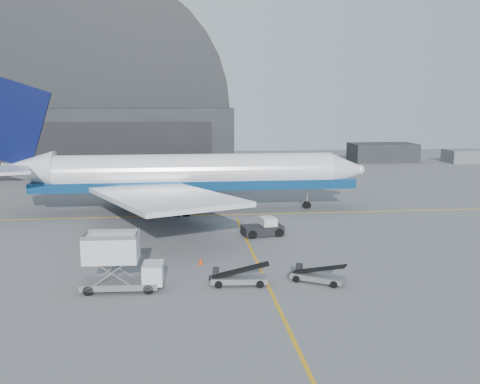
{
  "coord_description": "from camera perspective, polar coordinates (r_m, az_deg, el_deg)",
  "views": [
    {
      "loc": [
        -6.08,
        -41.71,
        13.41
      ],
      "look_at": [
        -0.5,
        9.69,
        4.5
      ],
      "focal_mm": 40.0,
      "sensor_mm": 36.0,
      "label": 1
    }
  ],
  "objects": [
    {
      "name": "hangar",
      "position": [
        107.9,
        -14.81,
        7.4
      ],
      "size": [
        50.0,
        28.3,
        28.0
      ],
      "color": "black",
      "rests_on": "ground"
    },
    {
      "name": "belt_loader_b",
      "position": [
        40.63,
        8.21,
        -8.86
      ],
      "size": [
        4.05,
        3.19,
        1.6
      ],
      "rotation": [
        0.0,
        0.0,
        -0.55
      ],
      "color": "slate",
      "rests_on": "ground"
    },
    {
      "name": "catering_truck",
      "position": [
        39.15,
        -12.79,
        -7.41
      ],
      "size": [
        5.84,
        2.41,
        3.96
      ],
      "rotation": [
        0.0,
        0.0,
        -0.04
      ],
      "color": "slate",
      "rests_on": "ground"
    },
    {
      "name": "distant_bldg_a",
      "position": [
        122.69,
        14.92,
        3.17
      ],
      "size": [
        14.0,
        8.0,
        4.0
      ],
      "primitive_type": "cube",
      "color": "black",
      "rests_on": "ground"
    },
    {
      "name": "belt_loader_a",
      "position": [
        39.71,
        -0.18,
        -9.17
      ],
      "size": [
        4.46,
        1.82,
        1.68
      ],
      "rotation": [
        0.0,
        0.0,
        -0.08
      ],
      "color": "slate",
      "rests_on": "ground"
    },
    {
      "name": "traffic_cone",
      "position": [
        44.66,
        -4.23,
        -7.35
      ],
      "size": [
        0.4,
        0.4,
        0.58
      ],
      "color": "red",
      "rests_on": "ground"
    },
    {
      "name": "distant_bldg_b",
      "position": [
        126.28,
        22.8,
        2.92
      ],
      "size": [
        8.0,
        6.0,
        2.8
      ],
      "primitive_type": "cube",
      "color": "slate",
      "rests_on": "ground"
    },
    {
      "name": "ground",
      "position": [
        44.23,
        2.02,
        -7.88
      ],
      "size": [
        200.0,
        200.0,
        0.0
      ],
      "primitive_type": "plane",
      "color": "#565659",
      "rests_on": "ground"
    },
    {
      "name": "pushback_tug",
      "position": [
        53.8,
        2.52,
        -3.9
      ],
      "size": [
        4.32,
        2.97,
        1.85
      ],
      "rotation": [
        0.0,
        0.0,
        0.18
      ],
      "color": "black",
      "rests_on": "ground"
    },
    {
      "name": "taxi_lines",
      "position": [
        56.33,
        0.18,
        -3.98
      ],
      "size": [
        80.0,
        42.12,
        0.02
      ],
      "color": "orange",
      "rests_on": "ground"
    },
    {
      "name": "airliner",
      "position": [
        65.02,
        -6.37,
        1.86
      ],
      "size": [
        46.1,
        44.7,
        16.18
      ],
      "color": "white",
      "rests_on": "ground"
    }
  ]
}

